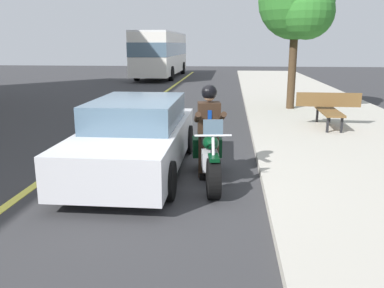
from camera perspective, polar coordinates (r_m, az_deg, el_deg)
The scene contains 8 objects.
ground_plane at distance 7.50m, azimuth -5.74°, elevation -5.10°, with size 80.00×80.00×0.00m, color #333335.
lane_center_stripe at distance 8.11m, azimuth -19.78°, elevation -4.35°, with size 60.00×0.16×0.01m, color #E5DB4C.
motorcycle_main at distance 7.29m, azimuth 2.51°, elevation -1.86°, with size 2.22×0.78×1.26m.
rider_main at distance 7.34m, azimuth 2.42°, elevation 2.93°, with size 0.67×0.61×1.74m.
bus_near at distance 31.31m, azimuth -4.34°, elevation 12.84°, with size 11.05×2.70×3.30m.
car_silver at distance 7.95m, azimuth -7.90°, elevation 1.11°, with size 4.60×1.92×1.40m.
bench_sidewalk at distance 12.09m, azimuth 18.79°, elevation 4.98°, with size 1.81×1.80×0.95m.
street_tree_curbside at distance 15.05m, azimuth 14.87°, elevation 18.52°, with size 2.80×2.60×5.03m.
Camera 1 is at (6.95, 1.41, 2.43)m, focal length 37.72 mm.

